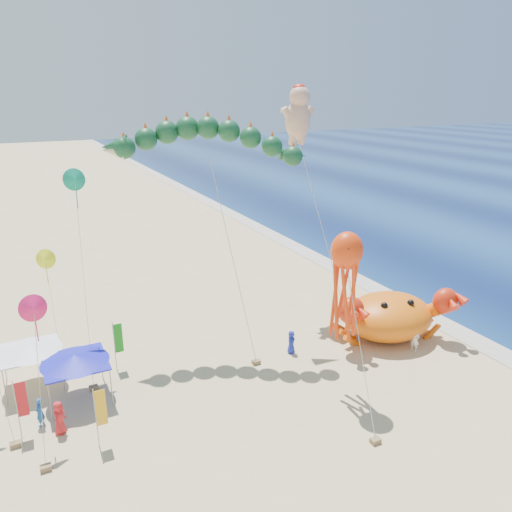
{
  "coord_description": "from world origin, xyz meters",
  "views": [
    {
      "loc": [
        -15.26,
        -24.65,
        16.41
      ],
      "look_at": [
        -2.0,
        2.0,
        6.5
      ],
      "focal_mm": 35.0,
      "sensor_mm": 36.0,
      "label": 1
    }
  ],
  "objects_px": {
    "cherub_kite": "(299,114)",
    "octopus_kite": "(345,277)",
    "dragon_kite": "(206,147)",
    "canopy_white": "(29,348)",
    "canopy_blue": "(75,359)",
    "crab_inflatable": "(390,315)"
  },
  "relations": [
    {
      "from": "dragon_kite",
      "to": "canopy_white",
      "type": "xyz_separation_m",
      "value": [
        -11.51,
        -0.98,
        -10.64
      ]
    },
    {
      "from": "cherub_kite",
      "to": "canopy_blue",
      "type": "bearing_deg",
      "value": -160.89
    },
    {
      "from": "cherub_kite",
      "to": "canopy_white",
      "type": "relative_size",
      "value": 4.76
    },
    {
      "from": "octopus_kite",
      "to": "canopy_white",
      "type": "distance_m",
      "value": 18.3
    },
    {
      "from": "canopy_blue",
      "to": "crab_inflatable",
      "type": "bearing_deg",
      "value": -5.68
    },
    {
      "from": "dragon_kite",
      "to": "canopy_white",
      "type": "height_order",
      "value": "dragon_kite"
    },
    {
      "from": "dragon_kite",
      "to": "canopy_blue",
      "type": "distance_m",
      "value": 14.58
    },
    {
      "from": "crab_inflatable",
      "to": "dragon_kite",
      "type": "distance_m",
      "value": 16.81
    },
    {
      "from": "cherub_kite",
      "to": "dragon_kite",
      "type": "bearing_deg",
      "value": -162.12
    },
    {
      "from": "canopy_blue",
      "to": "canopy_white",
      "type": "distance_m",
      "value": 3.26
    },
    {
      "from": "crab_inflatable",
      "to": "octopus_kite",
      "type": "height_order",
      "value": "octopus_kite"
    },
    {
      "from": "octopus_kite",
      "to": "canopy_blue",
      "type": "xyz_separation_m",
      "value": [
        -13.59,
        5.76,
        -4.44
      ]
    },
    {
      "from": "dragon_kite",
      "to": "canopy_blue",
      "type": "xyz_separation_m",
      "value": [
        -9.36,
        -3.44,
        -10.64
      ]
    },
    {
      "from": "dragon_kite",
      "to": "cherub_kite",
      "type": "distance_m",
      "value": 8.78
    },
    {
      "from": "canopy_blue",
      "to": "cherub_kite",
      "type": "bearing_deg",
      "value": 19.11
    },
    {
      "from": "octopus_kite",
      "to": "canopy_white",
      "type": "xyz_separation_m",
      "value": [
        -15.74,
        8.21,
        -4.44
      ]
    },
    {
      "from": "crab_inflatable",
      "to": "cherub_kite",
      "type": "height_order",
      "value": "cherub_kite"
    },
    {
      "from": "canopy_white",
      "to": "dragon_kite",
      "type": "bearing_deg",
      "value": 4.89
    },
    {
      "from": "crab_inflatable",
      "to": "octopus_kite",
      "type": "xyz_separation_m",
      "value": [
        -6.83,
        -3.72,
        5.21
      ]
    },
    {
      "from": "crab_inflatable",
      "to": "dragon_kite",
      "type": "xyz_separation_m",
      "value": [
        -11.06,
        5.47,
        11.42
      ]
    },
    {
      "from": "cherub_kite",
      "to": "octopus_kite",
      "type": "height_order",
      "value": "cherub_kite"
    },
    {
      "from": "canopy_white",
      "to": "canopy_blue",
      "type": "bearing_deg",
      "value": -48.84
    }
  ]
}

